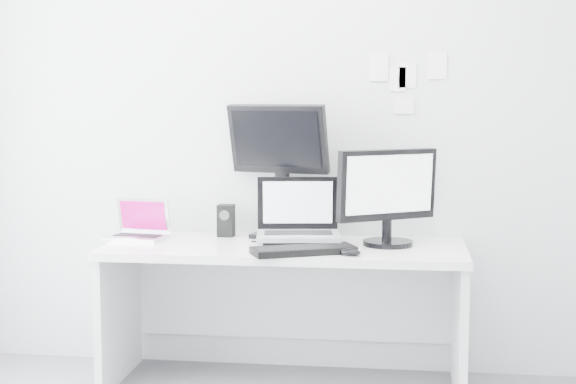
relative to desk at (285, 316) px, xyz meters
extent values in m
plane|color=silver|center=(0.00, 0.35, 0.99)|extent=(3.60, 0.00, 3.60)
cube|color=white|center=(0.00, 0.00, 0.00)|extent=(1.80, 0.70, 0.73)
cube|color=silver|center=(-0.79, 0.07, 0.48)|extent=(0.33, 0.27, 0.22)
cube|color=black|center=(-0.35, 0.23, 0.45)|extent=(0.11, 0.11, 0.17)
cube|color=#9FA1A6|center=(0.07, 0.02, 0.54)|extent=(0.45, 0.38, 0.34)
cube|color=black|center=(-0.06, 0.22, 0.73)|extent=(0.56, 0.32, 0.72)
cube|color=black|center=(0.51, 0.06, 0.61)|extent=(0.59, 0.51, 0.50)
cube|color=black|center=(0.12, -0.22, 0.38)|extent=(0.52, 0.36, 0.03)
ellipsoid|color=black|center=(0.34, -0.25, 0.38)|extent=(0.12, 0.09, 0.03)
cube|color=white|center=(0.45, 0.34, 1.26)|extent=(0.10, 0.00, 0.14)
cube|color=white|center=(0.60, 0.34, 1.22)|extent=(0.09, 0.00, 0.13)
cube|color=white|center=(0.75, 0.34, 1.26)|extent=(0.10, 0.00, 0.14)
cube|color=white|center=(0.58, 0.34, 1.05)|extent=(0.11, 0.00, 0.08)
cube|color=white|center=(0.55, 0.34, 1.19)|extent=(0.08, 0.00, 0.12)
camera|label=1|loc=(0.58, -4.22, 1.10)|focal=53.78mm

